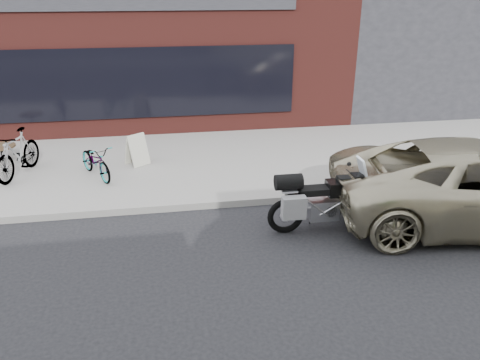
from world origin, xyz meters
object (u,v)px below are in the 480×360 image
object	(u,v)px
motorcycle	(319,201)
sandwich_sign	(136,149)
bicycle_front	(96,161)
cafe_table	(1,147)
bicycle_rear	(18,154)

from	to	relation	value
motorcycle	sandwich_sign	xyz separation A→B (m)	(-3.46, 3.77, -0.07)
bicycle_front	cafe_table	bearing A→B (deg)	119.32
bicycle_front	bicycle_rear	xyz separation A→B (m)	(-1.78, 0.40, 0.14)
bicycle_rear	sandwich_sign	xyz separation A→B (m)	(2.68, 0.30, -0.15)
bicycle_rear	cafe_table	xyz separation A→B (m)	(-0.72, 1.11, -0.17)
motorcycle	bicycle_rear	world-z (taller)	motorcycle
bicycle_front	sandwich_sign	distance (m)	1.14
bicycle_front	sandwich_sign	xyz separation A→B (m)	(0.90, 0.71, -0.01)
bicycle_front	sandwich_sign	size ratio (longest dim) A/B	1.94
bicycle_rear	cafe_table	distance (m)	1.33
bicycle_front	motorcycle	bearing A→B (deg)	-64.61
bicycle_front	sandwich_sign	world-z (taller)	bicycle_front
motorcycle	cafe_table	xyz separation A→B (m)	(-6.85, 4.57, -0.09)
bicycle_rear	bicycle_front	bearing A→B (deg)	3.53
bicycle_front	cafe_table	world-z (taller)	bicycle_front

